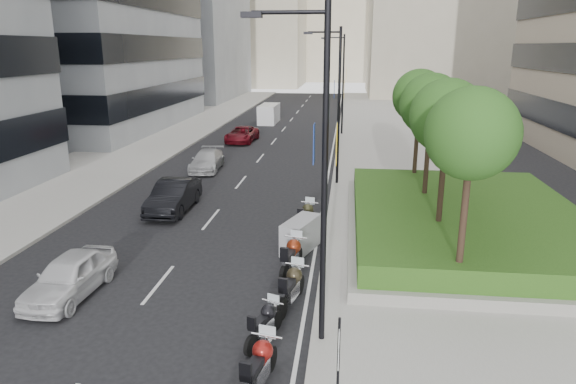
% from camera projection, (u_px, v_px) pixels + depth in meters
% --- Properties ---
extents(ground, '(160.00, 160.00, 0.00)m').
position_uv_depth(ground, '(159.00, 353.00, 13.78)').
color(ground, black).
rests_on(ground, ground).
extents(sidewalk_right, '(10.00, 100.00, 0.15)m').
position_uv_depth(sidewalk_right, '(399.00, 147.00, 41.42)').
color(sidewalk_right, '#9E9B93').
rests_on(sidewalk_right, ground).
extents(sidewalk_left, '(8.00, 100.00, 0.15)m').
position_uv_depth(sidewalk_left, '(149.00, 142.00, 43.76)').
color(sidewalk_left, '#9E9B93').
rests_on(sidewalk_left, ground).
extents(lane_edge, '(0.12, 100.00, 0.01)m').
position_uv_depth(lane_edge, '(333.00, 147.00, 42.03)').
color(lane_edge, silver).
rests_on(lane_edge, ground).
extents(lane_centre, '(0.12, 100.00, 0.01)m').
position_uv_depth(lane_centre, '(270.00, 146.00, 42.61)').
color(lane_centre, silver).
rests_on(lane_centre, ground).
extents(building_cream_left, '(26.00, 24.00, 34.00)m').
position_uv_depth(building_cream_left, '(241.00, 1.00, 106.69)').
color(building_cream_left, '#B7AD93').
rests_on(building_cream_left, ground).
extents(planter, '(10.00, 14.00, 0.40)m').
position_uv_depth(planter, '(465.00, 229.00, 22.12)').
color(planter, gray).
rests_on(planter, sidewalk_right).
extents(hedge, '(9.40, 13.40, 0.80)m').
position_uv_depth(hedge, '(466.00, 216.00, 21.96)').
color(hedge, '#1F4313').
rests_on(hedge, planter).
extents(tree_0, '(2.80, 2.80, 6.30)m').
position_uv_depth(tree_0, '(472.00, 134.00, 15.17)').
color(tree_0, '#332319').
rests_on(tree_0, planter).
extents(tree_1, '(2.80, 2.80, 6.30)m').
position_uv_depth(tree_1, '(447.00, 117.00, 18.99)').
color(tree_1, '#332319').
rests_on(tree_1, planter).
extents(tree_2, '(2.80, 2.80, 6.30)m').
position_uv_depth(tree_2, '(431.00, 105.00, 22.81)').
color(tree_2, '#332319').
rests_on(tree_2, planter).
extents(tree_3, '(2.80, 2.80, 6.30)m').
position_uv_depth(tree_3, '(419.00, 97.00, 26.63)').
color(tree_3, '#332319').
rests_on(tree_3, planter).
extents(lamp_post_0, '(2.34, 0.45, 9.00)m').
position_uv_depth(lamp_post_0, '(319.00, 165.00, 12.89)').
color(lamp_post_0, black).
rests_on(lamp_post_0, ground).
extents(lamp_post_1, '(2.34, 0.45, 9.00)m').
position_uv_depth(lamp_post_1, '(336.00, 99.00, 29.13)').
color(lamp_post_1, black).
rests_on(lamp_post_1, ground).
extents(lamp_post_2, '(2.34, 0.45, 9.00)m').
position_uv_depth(lamp_post_2, '(341.00, 79.00, 46.33)').
color(lamp_post_2, black).
rests_on(lamp_post_2, ground).
extents(parking_sign, '(0.06, 0.32, 2.50)m').
position_uv_depth(parking_sign, '(338.00, 362.00, 10.93)').
color(parking_sign, black).
rests_on(parking_sign, ground).
extents(motorcycle_1, '(0.80, 2.35, 1.18)m').
position_uv_depth(motorcycle_1, '(259.00, 367.00, 12.12)').
color(motorcycle_1, black).
rests_on(motorcycle_1, ground).
extents(motorcycle_2, '(0.90, 1.94, 1.01)m').
position_uv_depth(motorcycle_2, '(265.00, 323.00, 14.20)').
color(motorcycle_2, black).
rests_on(motorcycle_2, ground).
extents(motorcycle_3, '(0.84, 2.35, 1.18)m').
position_uv_depth(motorcycle_3, '(292.00, 287.00, 16.17)').
color(motorcycle_3, black).
rests_on(motorcycle_3, ground).
extents(motorcycle_4, '(0.83, 2.45, 1.23)m').
position_uv_depth(motorcycle_4, '(292.00, 257.00, 18.40)').
color(motorcycle_4, black).
rests_on(motorcycle_4, ground).
extents(motorcycle_5, '(1.55, 2.33, 1.31)m').
position_uv_depth(motorcycle_5, '(301.00, 235.00, 20.52)').
color(motorcycle_5, black).
rests_on(motorcycle_5, ground).
extents(motorcycle_6, '(0.83, 2.37, 1.19)m').
position_uv_depth(motorcycle_6, '(306.00, 217.00, 22.72)').
color(motorcycle_6, black).
rests_on(motorcycle_6, ground).
extents(car_a, '(1.80, 4.13, 1.39)m').
position_uv_depth(car_a, '(70.00, 276.00, 16.80)').
color(car_a, silver).
rests_on(car_a, ground).
extents(car_b, '(1.67, 4.68, 1.54)m').
position_uv_depth(car_b, '(174.00, 196.00, 25.49)').
color(car_b, black).
rests_on(car_b, ground).
extents(car_c, '(2.08, 4.56, 1.29)m').
position_uv_depth(car_c, '(207.00, 160.00, 34.07)').
color(car_c, '#ADADAF').
rests_on(car_c, ground).
extents(car_d, '(2.42, 4.87, 1.33)m').
position_uv_depth(car_d, '(242.00, 134.00, 44.04)').
color(car_d, '#600B15').
rests_on(car_d, ground).
extents(delivery_van, '(1.84, 4.67, 1.95)m').
position_uv_depth(delivery_van, '(269.00, 115.00, 54.89)').
color(delivery_van, white).
rests_on(delivery_van, ground).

